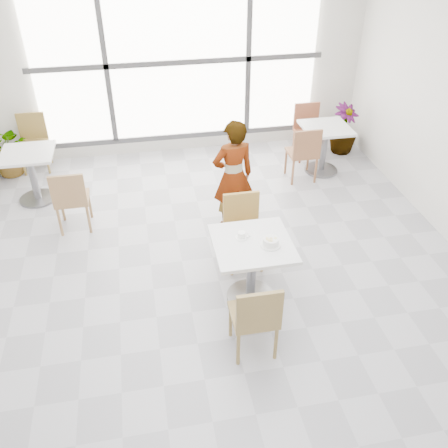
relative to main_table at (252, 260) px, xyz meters
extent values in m
plane|color=#9E9EA5|center=(-0.29, 0.32, -0.52)|extent=(7.00, 7.00, 0.00)
plane|color=silver|center=(-0.29, 3.82, 0.98)|extent=(6.00, 0.00, 6.00)
cube|color=white|center=(-0.29, 3.76, 0.98)|extent=(4.40, 0.04, 2.40)
cube|color=#3F3F42|center=(-0.29, 3.73, 0.98)|extent=(4.60, 0.05, 0.08)
cube|color=#3F3F42|center=(-1.39, 3.73, 0.98)|extent=(0.08, 0.05, 2.40)
cube|color=#3F3F42|center=(0.81, 3.73, 0.98)|extent=(0.08, 0.05, 2.40)
cube|color=#3F3F42|center=(-0.29, 3.73, -0.24)|extent=(4.60, 0.05, 0.08)
cube|color=silver|center=(0.00, 0.00, 0.21)|extent=(0.80, 0.80, 0.04)
cylinder|color=slate|center=(0.00, 0.00, -0.17)|extent=(0.10, 0.10, 0.71)
cylinder|color=slate|center=(0.00, 0.00, -0.51)|extent=(0.52, 0.52, 0.03)
cube|color=olive|center=(-0.15, -0.69, -0.09)|extent=(0.42, 0.42, 0.04)
cube|color=olive|center=(-0.15, -0.88, 0.14)|extent=(0.42, 0.04, 0.42)
cylinder|color=olive|center=(0.03, -0.51, -0.32)|extent=(0.04, 0.04, 0.41)
cylinder|color=olive|center=(0.03, -0.87, -0.32)|extent=(0.04, 0.04, 0.41)
cylinder|color=olive|center=(-0.33, -0.51, -0.32)|extent=(0.04, 0.04, 0.41)
cylinder|color=olive|center=(-0.33, -0.87, -0.32)|extent=(0.04, 0.04, 0.41)
cube|color=#A27938|center=(0.05, 0.58, -0.09)|extent=(0.42, 0.42, 0.04)
cube|color=#A27938|center=(0.05, 0.77, 0.14)|extent=(0.42, 0.04, 0.42)
cylinder|color=#A27938|center=(-0.13, 0.40, -0.32)|extent=(0.04, 0.04, 0.41)
cylinder|color=#A27938|center=(-0.13, 0.76, -0.32)|extent=(0.04, 0.04, 0.41)
cylinder|color=#A27938|center=(0.23, 0.40, -0.32)|extent=(0.04, 0.04, 0.41)
cylinder|color=#A27938|center=(0.23, 0.76, -0.32)|extent=(0.04, 0.04, 0.41)
cylinder|color=white|center=(0.17, -0.08, 0.23)|extent=(0.21, 0.21, 0.01)
cylinder|color=white|center=(0.17, -0.08, 0.27)|extent=(0.16, 0.16, 0.07)
torus|color=white|center=(0.17, -0.08, 0.31)|extent=(0.16, 0.16, 0.01)
cylinder|color=#CBB680|center=(0.17, -0.08, 0.27)|extent=(0.14, 0.14, 0.05)
cylinder|color=beige|center=(0.21, -0.08, 0.31)|extent=(0.03, 0.03, 0.01)
cylinder|color=beige|center=(0.21, -0.08, 0.30)|extent=(0.03, 0.03, 0.02)
cylinder|color=#F6F09F|center=(0.16, -0.12, 0.31)|extent=(0.03, 0.03, 0.02)
cylinder|color=beige|center=(0.14, -0.11, 0.31)|extent=(0.03, 0.03, 0.01)
cylinder|color=#F4E09D|center=(0.16, -0.07, 0.30)|extent=(0.03, 0.03, 0.02)
cylinder|color=beige|center=(0.13, -0.09, 0.31)|extent=(0.03, 0.03, 0.02)
cylinder|color=beige|center=(0.13, -0.07, 0.31)|extent=(0.03, 0.03, 0.02)
cylinder|color=beige|center=(0.17, -0.08, 0.31)|extent=(0.03, 0.03, 0.01)
cylinder|color=beige|center=(0.15, -0.06, 0.30)|extent=(0.03, 0.03, 0.01)
cylinder|color=beige|center=(0.20, -0.10, 0.30)|extent=(0.03, 0.03, 0.01)
cylinder|color=beige|center=(0.16, -0.11, 0.31)|extent=(0.03, 0.03, 0.02)
cylinder|color=beige|center=(0.17, -0.08, 0.31)|extent=(0.03, 0.03, 0.01)
cylinder|color=beige|center=(0.15, -0.13, 0.31)|extent=(0.03, 0.03, 0.01)
cylinder|color=white|center=(-0.09, 0.10, 0.23)|extent=(0.13, 0.13, 0.01)
cylinder|color=white|center=(-0.09, 0.10, 0.27)|extent=(0.08, 0.08, 0.06)
torus|color=white|center=(-0.05, 0.10, 0.27)|extent=(0.05, 0.01, 0.05)
cylinder|color=black|center=(-0.09, 0.10, 0.29)|extent=(0.07, 0.07, 0.00)
cube|color=silver|center=(-0.04, 0.08, 0.24)|extent=(0.09, 0.05, 0.00)
sphere|color=silver|center=(-0.01, 0.10, 0.24)|extent=(0.02, 0.02, 0.02)
imported|color=black|center=(0.09, 1.39, 0.22)|extent=(0.59, 0.44, 1.49)
cube|color=silver|center=(-2.54, 2.56, 0.21)|extent=(0.70, 0.70, 0.04)
cylinder|color=slate|center=(-2.54, 2.56, -0.17)|extent=(0.10, 0.10, 0.71)
cylinder|color=slate|center=(-2.54, 2.56, -0.51)|extent=(0.52, 0.52, 0.03)
cube|color=silver|center=(1.78, 2.62, 0.21)|extent=(0.70, 0.70, 0.04)
cylinder|color=slate|center=(1.78, 2.62, -0.17)|extent=(0.10, 0.10, 0.71)
cylinder|color=slate|center=(1.78, 2.62, -0.51)|extent=(0.52, 0.52, 0.03)
cube|color=#976F47|center=(-1.94, 1.76, -0.09)|extent=(0.42, 0.42, 0.04)
cube|color=#976F47|center=(-1.94, 1.57, 0.14)|extent=(0.42, 0.04, 0.42)
cylinder|color=#976F47|center=(-1.76, 1.94, -0.32)|extent=(0.04, 0.04, 0.41)
cylinder|color=#976F47|center=(-1.76, 1.58, -0.32)|extent=(0.04, 0.04, 0.41)
cylinder|color=#976F47|center=(-2.12, 1.94, -0.32)|extent=(0.04, 0.04, 0.41)
cylinder|color=#976F47|center=(-2.12, 1.58, -0.32)|extent=(0.04, 0.04, 0.41)
cube|color=olive|center=(-2.64, 3.52, -0.09)|extent=(0.42, 0.42, 0.04)
cube|color=olive|center=(-2.64, 3.71, 0.14)|extent=(0.42, 0.04, 0.42)
cylinder|color=olive|center=(-2.82, 3.34, -0.32)|extent=(0.04, 0.04, 0.41)
cylinder|color=olive|center=(-2.82, 3.70, -0.32)|extent=(0.04, 0.04, 0.41)
cylinder|color=olive|center=(-2.46, 3.34, -0.32)|extent=(0.04, 0.04, 0.41)
cylinder|color=olive|center=(-2.46, 3.70, -0.32)|extent=(0.04, 0.04, 0.41)
cube|color=brown|center=(1.37, 2.46, -0.09)|extent=(0.42, 0.42, 0.04)
cube|color=brown|center=(1.37, 2.27, 0.14)|extent=(0.42, 0.04, 0.42)
cylinder|color=brown|center=(1.55, 2.64, -0.32)|extent=(0.04, 0.04, 0.41)
cylinder|color=brown|center=(1.55, 2.28, -0.32)|extent=(0.04, 0.04, 0.41)
cylinder|color=brown|center=(1.19, 2.64, -0.32)|extent=(0.04, 0.04, 0.41)
cylinder|color=brown|center=(1.19, 2.28, -0.32)|extent=(0.04, 0.04, 0.41)
cube|color=brown|center=(1.71, 3.12, -0.09)|extent=(0.42, 0.42, 0.04)
cube|color=brown|center=(1.71, 3.31, 0.14)|extent=(0.42, 0.04, 0.42)
cylinder|color=brown|center=(1.53, 2.94, -0.32)|extent=(0.04, 0.04, 0.41)
cylinder|color=brown|center=(1.53, 3.30, -0.32)|extent=(0.04, 0.04, 0.41)
cylinder|color=brown|center=(1.89, 2.94, -0.32)|extent=(0.04, 0.04, 0.41)
cylinder|color=brown|center=(1.89, 3.30, -0.32)|extent=(0.04, 0.04, 0.41)
imported|color=#478647|center=(-2.99, 3.43, -0.11)|extent=(0.88, 0.81, 0.82)
imported|color=#598E43|center=(2.35, 3.21, -0.11)|extent=(0.61, 0.61, 0.82)
camera|label=1|loc=(-1.02, -3.81, 3.18)|focal=38.90mm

